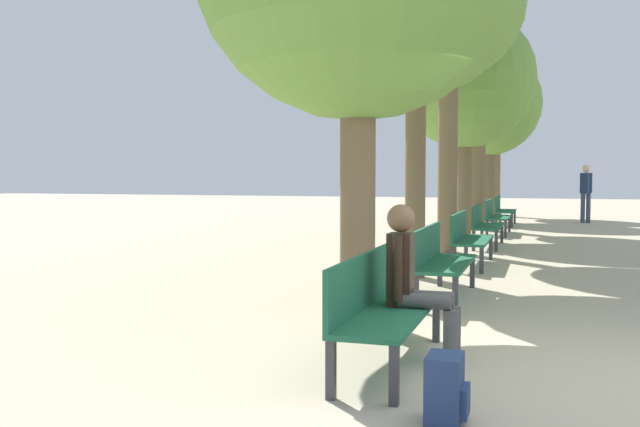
# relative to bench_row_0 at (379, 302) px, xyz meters

# --- Properties ---
(ground_plane) EXTENTS (80.00, 80.00, 0.00)m
(ground_plane) POSITION_rel_bench_row_0_xyz_m (1.63, -0.06, -0.49)
(ground_plane) COLOR #B7A88E
(bench_row_0) EXTENTS (0.51, 1.89, 0.85)m
(bench_row_0) POSITION_rel_bench_row_0_xyz_m (0.00, 0.00, 0.00)
(bench_row_0) COLOR #1E6042
(bench_row_0) RESTS_ON ground_plane
(bench_row_1) EXTENTS (0.51, 1.89, 0.85)m
(bench_row_1) POSITION_rel_bench_row_0_xyz_m (0.00, 3.15, 0.00)
(bench_row_1) COLOR #1E6042
(bench_row_1) RESTS_ON ground_plane
(bench_row_2) EXTENTS (0.51, 1.89, 0.85)m
(bench_row_2) POSITION_rel_bench_row_0_xyz_m (0.00, 6.31, 0.00)
(bench_row_2) COLOR #1E6042
(bench_row_2) RESTS_ON ground_plane
(bench_row_3) EXTENTS (0.51, 1.89, 0.85)m
(bench_row_3) POSITION_rel_bench_row_0_xyz_m (0.00, 9.46, 0.00)
(bench_row_3) COLOR #1E6042
(bench_row_3) RESTS_ON ground_plane
(bench_row_4) EXTENTS (0.51, 1.89, 0.85)m
(bench_row_4) POSITION_rel_bench_row_0_xyz_m (0.00, 12.62, 0.00)
(bench_row_4) COLOR #1E6042
(bench_row_4) RESTS_ON ground_plane
(bench_row_5) EXTENTS (0.51, 1.89, 0.85)m
(bench_row_5) POSITION_rel_bench_row_0_xyz_m (0.00, 15.77, 0.00)
(bench_row_5) COLOR #1E6042
(bench_row_5) RESTS_ON ground_plane
(tree_row_2) EXTENTS (2.80, 2.80, 6.03)m
(tree_row_2) POSITION_rel_bench_row_0_xyz_m (-0.57, 8.21, 4.07)
(tree_row_2) COLOR brown
(tree_row_2) RESTS_ON ground_plane
(tree_row_3) EXTENTS (3.11, 3.11, 5.17)m
(tree_row_3) POSITION_rel_bench_row_0_xyz_m (-0.57, 11.08, 3.10)
(tree_row_3) COLOR brown
(tree_row_3) RESTS_ON ground_plane
(tree_row_4) EXTENTS (2.36, 2.36, 5.41)m
(tree_row_4) POSITION_rel_bench_row_0_xyz_m (-0.57, 14.01, 3.61)
(tree_row_4) COLOR brown
(tree_row_4) RESTS_ON ground_plane
(tree_row_5) EXTENTS (3.27, 3.27, 5.32)m
(tree_row_5) POSITION_rel_bench_row_0_xyz_m (-0.57, 17.61, 3.15)
(tree_row_5) COLOR brown
(tree_row_5) RESTS_ON ground_plane
(tree_row_6) EXTENTS (2.72, 2.72, 5.72)m
(tree_row_6) POSITION_rel_bench_row_0_xyz_m (-0.57, 20.68, 3.79)
(tree_row_6) COLOR brown
(tree_row_6) RESTS_ON ground_plane
(person_seated) EXTENTS (0.58, 0.33, 1.24)m
(person_seated) POSITION_rel_bench_row_0_xyz_m (0.24, 0.22, 0.16)
(person_seated) COLOR #4C4C4C
(person_seated) RESTS_ON ground_plane
(backpack) EXTENTS (0.24, 0.29, 0.41)m
(backpack) POSITION_rel_bench_row_0_xyz_m (0.66, -1.12, -0.29)
(backpack) COLOR navy
(backpack) RESTS_ON ground_plane
(pedestrian_mid) EXTENTS (0.36, 0.31, 1.76)m
(pedestrian_mid) POSITION_rel_bench_row_0_xyz_m (2.33, 17.62, 0.51)
(pedestrian_mid) COLOR #384260
(pedestrian_mid) RESTS_ON ground_plane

